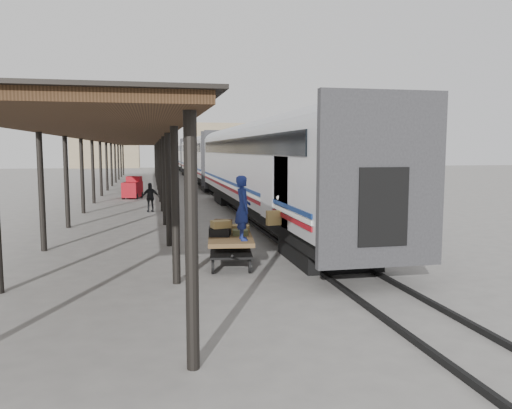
{
  "coord_description": "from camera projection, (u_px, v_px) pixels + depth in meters",
  "views": [
    {
      "loc": [
        -1.92,
        -14.36,
        3.34
      ],
      "look_at": [
        1.15,
        0.19,
        1.7
      ],
      "focal_mm": 35.0,
      "sensor_mm": 36.0,
      "label": 1
    }
  ],
  "objects": [
    {
      "name": "ground",
      "position": [
        219.0,
        263.0,
        14.73
      ],
      "size": [
        160.0,
        160.0,
        0.0
      ],
      "primitive_type": "plane",
      "color": "slate",
      "rests_on": "ground"
    },
    {
      "name": "train",
      "position": [
        205.0,
        156.0,
        47.96
      ],
      "size": [
        3.45,
        76.01,
        4.01
      ],
      "color": "silver",
      "rests_on": "ground"
    },
    {
      "name": "canopy",
      "position": [
        130.0,
        141.0,
        36.94
      ],
      "size": [
        4.9,
        64.3,
        4.15
      ],
      "color": "#422B19",
      "rests_on": "ground"
    },
    {
      "name": "rails",
      "position": [
        205.0,
        183.0,
        48.45
      ],
      "size": [
        1.54,
        150.0,
        0.12
      ],
      "color": "black",
      "rests_on": "ground"
    },
    {
      "name": "building_far",
      "position": [
        238.0,
        146.0,
        93.02
      ],
      "size": [
        18.0,
        10.0,
        8.0
      ],
      "primitive_type": "cube",
      "color": "tan",
      "rests_on": "ground"
    },
    {
      "name": "building_left",
      "position": [
        106.0,
        151.0,
        92.11
      ],
      "size": [
        12.0,
        8.0,
        6.0
      ],
      "primitive_type": "cube",
      "color": "tan",
      "rests_on": "ground"
    },
    {
      "name": "baggage_cart",
      "position": [
        230.0,
        243.0,
        14.37
      ],
      "size": [
        1.55,
        2.54,
        0.86
      ],
      "rotation": [
        0.0,
        0.0,
        -0.13
      ],
      "color": "brown",
      "rests_on": "ground"
    },
    {
      "name": "suitcase_stack",
      "position": [
        226.0,
        228.0,
        14.66
      ],
      "size": [
        1.35,
        1.13,
        0.45
      ],
      "rotation": [
        0.0,
        0.0,
        -0.13
      ],
      "color": "#373639",
      "rests_on": "baggage_cart"
    },
    {
      "name": "luggage_tug",
      "position": [
        133.0,
        188.0,
        34.16
      ],
      "size": [
        1.43,
        1.9,
        1.5
      ],
      "rotation": [
        0.0,
        0.0,
        -0.26
      ],
      "color": "maroon",
      "rests_on": "ground"
    },
    {
      "name": "porter",
      "position": [
        243.0,
        208.0,
        13.67
      ],
      "size": [
        0.43,
        0.65,
        1.78
      ],
      "primitive_type": "imported",
      "rotation": [
        0.0,
        0.0,
        1.58
      ],
      "color": "navy",
      "rests_on": "baggage_cart"
    },
    {
      "name": "pedestrian",
      "position": [
        151.0,
        197.0,
        26.68
      ],
      "size": [
        0.98,
        0.56,
        1.58
      ],
      "primitive_type": "imported",
      "rotation": [
        0.0,
        0.0,
        3.34
      ],
      "color": "black",
      "rests_on": "ground"
    }
  ]
}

